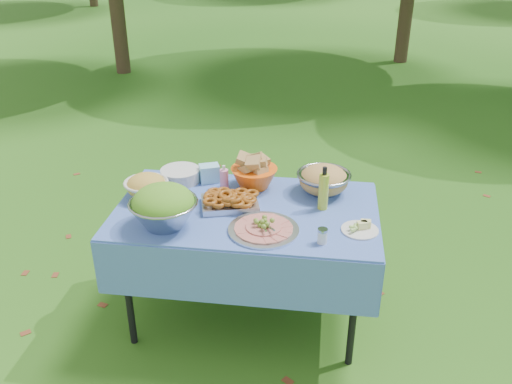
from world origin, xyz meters
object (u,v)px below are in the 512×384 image
oil_bottle (324,188)px  plate_stack (180,175)px  bread_bowl (254,173)px  pasta_bowl_steel (324,179)px  salad_bowl (163,206)px  picnic_table (247,265)px  charcuterie_platter (264,224)px

oil_bottle → plate_stack: bearing=165.0°
bread_bowl → plate_stack: bearing=178.1°
plate_stack → bread_bowl: (0.46, -0.02, 0.05)m
bread_bowl → oil_bottle: 0.47m
plate_stack → bread_bowl: bread_bowl is taller
plate_stack → pasta_bowl_steel: size_ratio=0.77×
salad_bowl → bread_bowl: bearing=52.3°
picnic_table → oil_bottle: oil_bottle is taller
salad_bowl → charcuterie_platter: size_ratio=0.95×
salad_bowl → charcuterie_platter: 0.53m
charcuterie_platter → picnic_table: bearing=119.4°
plate_stack → charcuterie_platter: 0.78m
salad_bowl → charcuterie_platter: bearing=2.1°
salad_bowl → oil_bottle: 0.87m
bread_bowl → oil_bottle: oil_bottle is taller
picnic_table → salad_bowl: 0.68m
plate_stack → charcuterie_platter: size_ratio=0.65×
charcuterie_platter → oil_bottle: size_ratio=1.47×
picnic_table → plate_stack: plate_stack is taller
salad_bowl → picnic_table: bearing=31.4°
picnic_table → oil_bottle: (0.42, 0.06, 0.51)m
picnic_table → charcuterie_platter: 0.49m
charcuterie_platter → oil_bottle: (0.30, 0.28, 0.08)m
oil_bottle → salad_bowl: bearing=-159.7°
bread_bowl → charcuterie_platter: 0.52m
charcuterie_platter → oil_bottle: 0.42m
salad_bowl → plate_stack: (-0.06, 0.54, -0.08)m
plate_stack → bread_bowl: size_ratio=0.87×
plate_stack → charcuterie_platter: bearing=-41.8°
bread_bowl → oil_bottle: (0.42, -0.22, 0.03)m
picnic_table → plate_stack: 0.69m
plate_stack → salad_bowl: bearing=-84.0°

